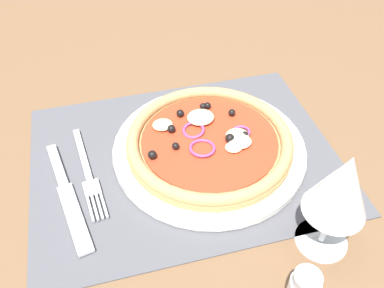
{
  "coord_description": "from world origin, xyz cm",
  "views": [
    {
      "loc": [
        9.66,
        40.96,
        43.94
      ],
      "look_at": [
        -1.13,
        0.0,
        2.63
      ],
      "focal_mm": 38.36,
      "sensor_mm": 36.0,
      "label": 1
    }
  ],
  "objects_px": {
    "fork": "(89,176)",
    "knife": "(67,195)",
    "wine_glass": "(341,188)",
    "pizza": "(209,138)",
    "plate": "(208,147)"
  },
  "relations": [
    {
      "from": "knife",
      "to": "wine_glass",
      "type": "distance_m",
      "value": 0.35
    },
    {
      "from": "plate",
      "to": "pizza",
      "type": "height_order",
      "value": "pizza"
    },
    {
      "from": "plate",
      "to": "wine_glass",
      "type": "xyz_separation_m",
      "value": [
        -0.09,
        0.18,
        0.09
      ]
    },
    {
      "from": "plate",
      "to": "fork",
      "type": "distance_m",
      "value": 0.18
    },
    {
      "from": "fork",
      "to": "knife",
      "type": "xyz_separation_m",
      "value": [
        0.03,
        0.03,
        0.0
      ]
    },
    {
      "from": "knife",
      "to": "wine_glass",
      "type": "xyz_separation_m",
      "value": [
        -0.3,
        0.15,
        0.09
      ]
    },
    {
      "from": "fork",
      "to": "knife",
      "type": "distance_m",
      "value": 0.04
    },
    {
      "from": "plate",
      "to": "fork",
      "type": "bearing_deg",
      "value": 2.91
    },
    {
      "from": "fork",
      "to": "wine_glass",
      "type": "height_order",
      "value": "wine_glass"
    },
    {
      "from": "pizza",
      "to": "fork",
      "type": "distance_m",
      "value": 0.18
    },
    {
      "from": "knife",
      "to": "wine_glass",
      "type": "bearing_deg",
      "value": 52.89
    },
    {
      "from": "fork",
      "to": "wine_glass",
      "type": "distance_m",
      "value": 0.33
    },
    {
      "from": "pizza",
      "to": "fork",
      "type": "height_order",
      "value": "pizza"
    },
    {
      "from": "knife",
      "to": "plate",
      "type": "bearing_deg",
      "value": 89.27
    },
    {
      "from": "plate",
      "to": "wine_glass",
      "type": "height_order",
      "value": "wine_glass"
    }
  ]
}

